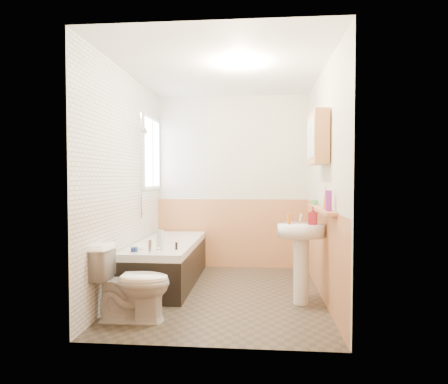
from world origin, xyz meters
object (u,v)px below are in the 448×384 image
Objects in this scene: bathtub at (168,261)px; toilet at (132,283)px; sink at (301,247)px; medicine_cabinet at (318,138)px; pine_shelf at (321,209)px.

toilet reaches higher than bathtub.
sink is at bearing -72.10° from toilet.
sink is at bearing -155.29° from medicine_cabinet.
bathtub is 1.32m from toilet.
bathtub is 2.35m from medicine_cabinet.
pine_shelf is 0.74m from medicine_cabinet.
medicine_cabinet is (1.77, 0.70, 1.38)m from toilet.
pine_shelf is (1.77, -0.67, 0.72)m from bathtub.
bathtub is 1.74m from sink.
bathtub is 1.95× the size of sink.
toilet is at bearing -160.20° from pine_shelf.
bathtub is 2.59× the size of toilet.
sink is at bearing -173.37° from pine_shelf.
medicine_cabinet is (-0.03, 0.06, 0.73)m from pine_shelf.
toilet is 1.18× the size of medicine_cabinet.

